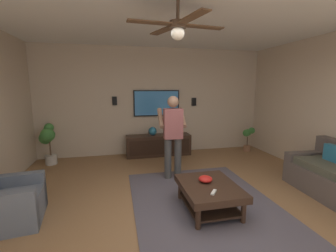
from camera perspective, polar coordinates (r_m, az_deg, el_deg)
ground_plane at (r=3.42m, az=7.04°, el=-22.16°), size 8.07×8.07×0.00m
wall_back_tv at (r=6.23m, az=-3.37°, el=6.17°), size 0.10×6.26×2.84m
area_rug at (r=3.82m, az=8.89°, el=-18.48°), size 2.81×2.18×0.01m
armchair at (r=3.85m, az=-35.84°, el=-15.54°), size 0.90×0.91×0.82m
coffee_table at (r=3.53m, az=10.25°, el=-15.78°), size 1.00×0.80×0.40m
media_console at (r=6.10m, az=-2.39°, el=-4.81°), size 0.45×1.70×0.55m
tv at (r=6.15m, az=-2.87°, el=5.76°), size 0.05×1.24×0.70m
person_standing at (r=4.43m, az=1.23°, el=-1.62°), size 0.56×0.56×1.64m
potted_plant_tall at (r=5.98m, az=-27.95°, el=-3.07°), size 0.44×0.39×0.97m
potted_plant_short at (r=6.84m, az=19.46°, el=-2.31°), size 0.31×0.31×0.69m
bowl at (r=3.54m, az=9.39°, el=-12.99°), size 0.21×0.21×0.09m
remote_white at (r=3.23m, az=11.40°, el=-15.99°), size 0.14×0.13×0.02m
vase_round at (r=5.99m, az=-3.88°, el=-1.30°), size 0.22×0.22×0.22m
wall_speaker_left at (r=6.43m, az=6.51°, el=6.06°), size 0.06×0.12×0.22m
wall_speaker_right at (r=6.07m, az=-13.27°, el=6.16°), size 0.06×0.12×0.22m
ceiling_fan at (r=2.94m, az=2.40°, el=23.56°), size 1.18×1.21×0.46m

